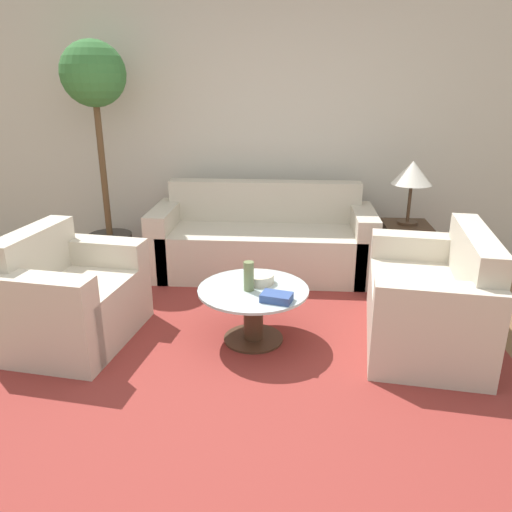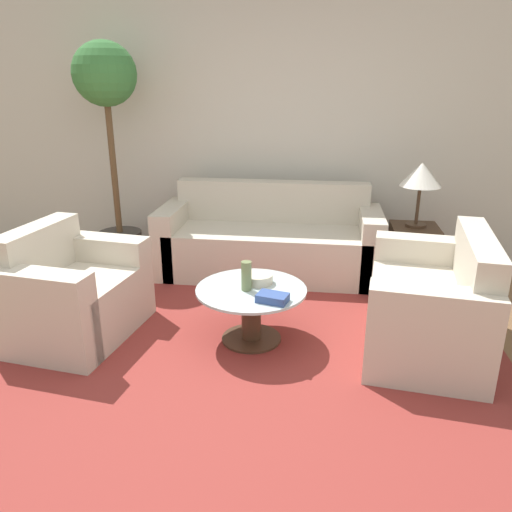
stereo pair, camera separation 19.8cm
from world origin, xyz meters
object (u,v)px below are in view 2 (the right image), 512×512
Objects in this scene: table_lamp at (421,176)px; coffee_table at (251,307)px; armchair at (71,297)px; loveseat at (435,308)px; potted_plant at (109,117)px; book_stack at (273,298)px; vase at (246,276)px; bowl at (258,279)px; sofa_main at (270,243)px.

coffee_table is at bearing -134.93° from table_lamp.
loveseat reaches higher than armchair.
potted_plant is 2.57m from book_stack.
vase is (-0.03, -0.03, 0.24)m from coffee_table.
vase is (-1.28, -0.11, 0.21)m from loveseat.
table_lamp is (0.04, 1.22, 0.68)m from loveseat.
loveseat is 1.23m from bowl.
armchair is at bearing -79.20° from loveseat.
loveseat reaches higher than coffee_table.
potted_plant is at bearing 177.35° from sofa_main.
sofa_main is 1.93m from armchair.
table_lamp is 2.89m from potted_plant.
sofa_main is 0.98× the size of potted_plant.
sofa_main is 1.28m from bowl.
bowl is (1.58, -1.34, -0.99)m from potted_plant.
armchair is 5.09× the size of vase.
sofa_main reaches higher than loveseat.
bowl is (-1.22, 0.02, 0.14)m from loveseat.
book_stack is (1.71, -1.64, -1.00)m from potted_plant.
vase is at bearing -77.62° from loveseat.
coffee_table is at bearing -43.01° from potted_plant.
table_lamp is 1.82m from bowl.
potted_plant is 10.18× the size of vase.
loveseat is at bearing 5.04° from vase.
potted_plant is at bearing 16.84° from armchair.
table_lamp reaches higher than sofa_main.
loveseat is 6.33× the size of vase.
loveseat is 0.62× the size of potted_plant.
sofa_main is at bearing 89.53° from vase.
loveseat is 6.32× the size of bowl.
potted_plant is (-2.80, 1.36, 1.14)m from loveseat.
loveseat is at bearing 3.80° from coffee_table.
potted_plant reaches higher than coffee_table.
armchair is at bearing -176.85° from coffee_table.
sofa_main is 1.58m from book_stack.
loveseat is 1.69× the size of coffee_table.
potted_plant is at bearing -108.53° from loveseat.
bowl is (0.05, -1.27, 0.15)m from sofa_main.
armchair is at bearing -152.15° from table_lamp.
loveseat is 1.13m from book_stack.
armchair is 1.91m from potted_plant.
bowl is at bearing -83.60° from loveseat.
armchair is 1.36m from bowl.
vase is (1.27, 0.04, 0.21)m from armchair.
coffee_table is 1.35× the size of table_lamp.
book_stack is at bearing -68.34° from loveseat.
potted_plant reaches higher than armchair.
armchair is at bearing -131.69° from sofa_main.
sofa_main is 1.57× the size of loveseat.
sofa_main is at bearing 90.70° from coffee_table.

